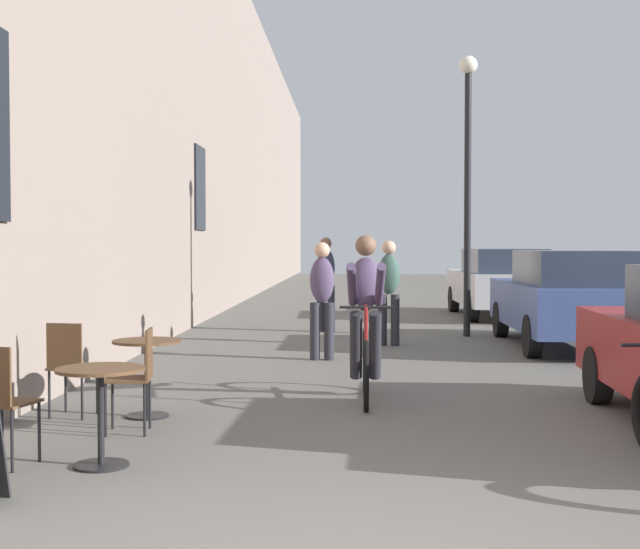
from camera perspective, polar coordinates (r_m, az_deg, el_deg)
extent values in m
cube|color=gray|center=(18.37, -8.61, 11.17)|extent=(0.50, 68.00, 9.12)
cube|color=black|center=(17.92, -7.85, 5.61)|extent=(0.04, 1.10, 1.70)
cylinder|color=black|center=(6.66, -14.11, -11.99)|extent=(0.40, 0.40, 0.02)
cylinder|color=black|center=(6.58, -14.14, -9.05)|extent=(0.05, 0.05, 0.67)
cylinder|color=#4C331E|center=(6.52, -14.16, -6.03)|extent=(0.64, 0.64, 0.02)
cylinder|color=black|center=(7.05, -20.08, -9.47)|extent=(0.02, 0.02, 0.45)
cylinder|color=black|center=(6.87, -17.88, -9.75)|extent=(0.02, 0.02, 0.45)
cylinder|color=black|center=(6.61, -19.49, -10.23)|extent=(0.02, 0.02, 0.45)
cube|color=#4C331E|center=(6.79, -19.82, -7.89)|extent=(0.46, 0.46, 0.02)
cylinder|color=black|center=(8.41, -11.22, -9.04)|extent=(0.40, 0.40, 0.02)
cylinder|color=black|center=(8.35, -11.23, -6.70)|extent=(0.05, 0.05, 0.67)
cylinder|color=#4C331E|center=(8.30, -11.25, -4.31)|extent=(0.64, 0.64, 0.02)
cylinder|color=black|center=(7.58, -13.85, -8.62)|extent=(0.02, 0.02, 0.45)
cylinder|color=black|center=(7.89, -13.41, -8.19)|extent=(0.02, 0.02, 0.45)
cylinder|color=black|center=(7.52, -11.40, -8.67)|extent=(0.02, 0.02, 0.45)
cylinder|color=black|center=(7.84, -11.07, -8.24)|extent=(0.02, 0.02, 0.45)
cube|color=#4C331E|center=(7.67, -12.44, -6.70)|extent=(0.41, 0.41, 0.02)
cube|color=#4C331E|center=(7.61, -11.11, -5.08)|extent=(0.05, 0.34, 0.42)
cylinder|color=black|center=(8.77, -16.30, -7.20)|extent=(0.02, 0.02, 0.45)
cylinder|color=black|center=(8.63, -14.36, -7.33)|extent=(0.02, 0.02, 0.45)
cylinder|color=black|center=(8.48, -17.28, -7.51)|extent=(0.02, 0.02, 0.45)
cylinder|color=black|center=(8.34, -15.29, -7.66)|extent=(0.02, 0.02, 0.45)
cube|color=#4C331E|center=(8.52, -15.82, -5.86)|extent=(0.43, 0.43, 0.02)
cube|color=#4C331E|center=(8.33, -16.38, -4.52)|extent=(0.34, 0.07, 0.42)
torus|color=black|center=(8.53, 3.03, -6.67)|extent=(0.05, 0.71, 0.71)
torus|color=black|center=(9.57, 2.98, -5.72)|extent=(0.05, 0.71, 0.71)
cylinder|color=maroon|center=(9.44, 2.98, -4.08)|extent=(0.04, 0.21, 0.58)
cylinder|color=maroon|center=(8.92, 3.01, -2.28)|extent=(0.04, 0.82, 0.14)
cylinder|color=maroon|center=(8.51, 3.04, -4.41)|extent=(0.04, 0.09, 0.67)
cylinder|color=maroon|center=(9.07, 3.00, -5.90)|extent=(0.04, 1.00, 0.12)
cylinder|color=black|center=(8.50, 3.04, -2.15)|extent=(0.52, 0.03, 0.03)
ellipsoid|color=black|center=(9.33, 2.99, -2.22)|extent=(0.12, 0.24, 0.06)
ellipsoid|color=#4C3D5B|center=(9.23, 3.00, -0.55)|extent=(0.34, 0.35, 0.59)
sphere|color=brown|center=(9.18, 3.00, 1.90)|extent=(0.22, 0.22, 0.22)
cylinder|color=#26262D|center=(9.21, 3.62, -4.65)|extent=(0.13, 0.40, 0.75)
cylinder|color=#26262D|center=(9.21, 2.37, -4.65)|extent=(0.13, 0.40, 0.75)
cylinder|color=#4C3D5B|center=(8.84, 3.94, -0.70)|extent=(0.10, 0.75, 0.48)
cylinder|color=#4C3D5B|center=(8.84, 2.10, -0.70)|extent=(0.11, 0.75, 0.48)
cylinder|color=#26262D|center=(12.18, 0.60, -3.74)|extent=(0.14, 0.14, 0.80)
cylinder|color=#26262D|center=(12.18, -0.34, -3.73)|extent=(0.14, 0.14, 0.80)
ellipsoid|color=#4C3D5B|center=(12.13, 0.13, -0.36)|extent=(0.34, 0.24, 0.63)
sphere|color=tan|center=(12.12, 0.13, 1.61)|extent=(0.22, 0.22, 0.22)
cylinder|color=#26262D|center=(13.95, 4.93, -2.99)|extent=(0.14, 0.14, 0.82)
cylinder|color=#26262D|center=(13.95, 4.11, -2.98)|extent=(0.14, 0.14, 0.82)
ellipsoid|color=#38564C|center=(13.91, 4.53, 0.03)|extent=(0.36, 0.27, 0.65)
sphere|color=tan|center=(13.90, 4.53, 1.77)|extent=(0.22, 0.22, 0.22)
cylinder|color=#26262D|center=(16.14, 0.03, -2.24)|extent=(0.14, 0.14, 0.86)
cylinder|color=#26262D|center=(16.12, 0.74, -2.24)|extent=(0.14, 0.14, 0.86)
ellipsoid|color=#2D3342|center=(16.09, 0.39, 0.49)|extent=(0.35, 0.26, 0.68)
sphere|color=brown|center=(16.09, 0.39, 2.05)|extent=(0.22, 0.22, 0.22)
cylinder|color=black|center=(15.51, 9.62, 4.48)|extent=(0.12, 0.12, 4.60)
sphere|color=silver|center=(15.81, 9.67, 13.35)|extent=(0.32, 0.32, 0.32)
cylinder|color=black|center=(9.31, 17.72, -6.28)|extent=(0.21, 0.58, 0.58)
cube|color=#384C84|center=(14.28, 15.83, -1.94)|extent=(1.81, 4.29, 0.70)
cube|color=#283342|center=(13.76, 16.34, 0.44)|extent=(1.51, 2.32, 0.52)
cylinder|color=black|center=(15.54, 11.73, -2.89)|extent=(0.20, 0.62, 0.62)
cylinder|color=black|center=(15.87, 17.49, -2.84)|extent=(0.20, 0.62, 0.62)
cylinder|color=black|center=(12.77, 13.72, -3.95)|extent=(0.20, 0.62, 0.62)
cube|color=#B7B7BC|center=(19.90, 11.60, -0.83)|extent=(1.88, 4.32, 0.70)
cube|color=#283342|center=(19.38, 11.90, 0.89)|extent=(1.55, 2.35, 0.52)
cylinder|color=black|center=(21.18, 8.73, -1.59)|extent=(0.21, 0.62, 0.62)
cylinder|color=black|center=(21.47, 13.00, -1.57)|extent=(0.21, 0.62, 0.62)
cylinder|color=black|center=(18.40, 9.96, -2.13)|extent=(0.21, 0.62, 0.62)
cylinder|color=black|center=(18.72, 14.83, -2.10)|extent=(0.21, 0.62, 0.62)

